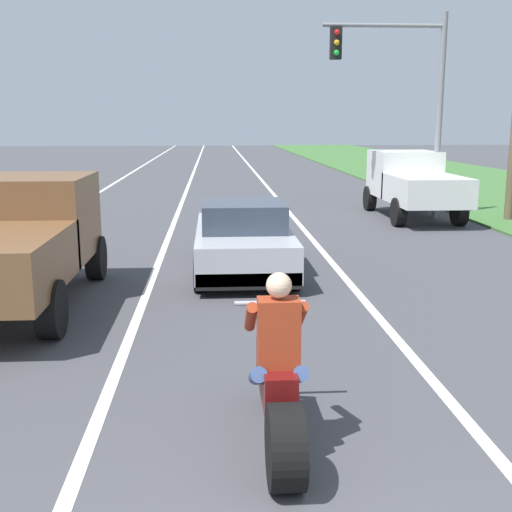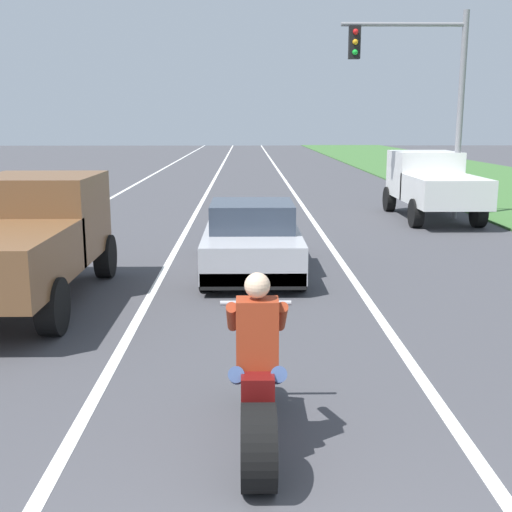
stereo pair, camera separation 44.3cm
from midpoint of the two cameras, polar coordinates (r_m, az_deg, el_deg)
The scene contains 8 objects.
lane_stripe_left_solid at distance 23.35m, azimuth -13.29°, elevation 4.48°, with size 0.14×120.00×0.01m, color white.
lane_stripe_right_solid at distance 22.91m, azimuth 4.64°, elevation 4.63°, with size 0.14×120.00×0.01m, color white.
lane_stripe_centre_dashed at distance 22.85m, azimuth -4.41°, elevation 4.61°, with size 0.14×120.00×0.01m, color white.
motorcycle_with_rider at distance 5.67m, azimuth 2.40°, elevation -11.65°, with size 0.70×2.21×1.62m.
sports_car_silver at distance 12.45m, azimuth 0.65°, elevation 1.53°, with size 1.84×4.30×1.37m.
pickup_truck_left_lane_brown at distance 10.68m, azimuth -18.83°, elevation 1.77°, with size 2.02×4.80×1.98m.
pickup_truck_right_shoulder_white at distance 20.00m, azimuth 16.05°, elevation 6.35°, with size 2.02×4.80×1.98m.
traffic_light_mast_near at distance 19.90m, azimuth 15.51°, elevation 14.50°, with size 3.67×0.34×6.00m.
Camera 2 is at (-0.19, -2.64, 2.85)m, focal length 44.85 mm.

